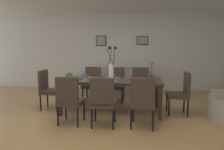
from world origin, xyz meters
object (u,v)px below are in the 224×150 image
Objects in this scene: dining_chair_head_west at (48,88)px; bowl_near_left at (80,79)px; side_table at (151,86)px; table_lamp at (151,66)px; dining_chair_mid_right at (140,83)px; framed_picture_center at (142,41)px; dining_chair_near_right at (92,82)px; bowl_far_right at (113,76)px; dining_chair_near_left at (69,98)px; bowl_far_left at (110,79)px; dining_chair_mid_left at (143,100)px; centerpiece_vase at (111,67)px; dining_chair_far_right at (116,83)px; dining_chair_far_left at (103,100)px; sofa at (116,85)px; framed_picture_left at (101,41)px; bowl_near_right at (85,76)px; dining_table at (111,82)px; potted_plant at (68,82)px; dining_chair_head_east at (181,91)px.

dining_chair_head_west is 5.41× the size of bowl_near_left.
table_lamp is at bearing 0.00° from side_table.
dining_chair_mid_right is 2.04m from framed_picture_center.
dining_chair_near_right reaches higher than bowl_far_right.
dining_chair_near_right reaches higher than side_table.
dining_chair_near_right is at bearing 89.68° from dining_chair_near_left.
dining_chair_mid_left is at bearing -43.72° from bowl_far_left.
centerpiece_vase is at bearing -105.51° from framed_picture_center.
centerpiece_vase is 2.72m from framed_picture_center.
dining_chair_mid_right is (0.63, -0.03, 0.00)m from dining_chair_far_right.
bowl_far_left is (0.02, 0.71, 0.27)m from dining_chair_far_left.
sofa is at bearing 106.13° from dining_chair_mid_left.
bowl_near_left is at bearing -120.54° from dining_chair_far_right.
bowl_far_right is at bearing -85.74° from sofa.
bowl_far_left is 3.00m from framed_picture_left.
dining_chair_near_left is at bearing -90.03° from bowl_near_right.
dining_chair_near_right is 5.41× the size of bowl_far_left.
dining_chair_far_right is at bearing 89.39° from bowl_far_right.
dining_chair_far_right is (0.03, 1.84, 0.00)m from dining_chair_far_left.
dining_chair_far_right is 5.41× the size of bowl_near_left.
bowl_far_left is 0.45× the size of framed_picture_center.
dining_table is 0.70m from bowl_near_left.
dining_chair_mid_left is 0.98m from bowl_far_left.
sofa is 1.49m from potted_plant.
dining_chair_far_left is 0.99m from bowl_near_left.
bowl_far_left is at bearing -8.74° from dining_chair_head_west.
centerpiece_vase is 1.44× the size of table_lamp.
dining_chair_near_right is at bearing 125.61° from centerpiece_vase.
centerpiece_vase reaches higher than dining_chair_far_left.
table_lamp is at bearing 62.63° from centerpiece_vase.
dining_chair_far_right is at bearing 149.36° from dining_chair_head_east.
centerpiece_vase reaches higher than bowl_far_left.
dining_chair_far_right is 1.00× the size of dining_chair_mid_right.
side_table is at bearing 45.46° from bowl_near_right.
dining_chair_head_east is 1.25× the size of centerpiece_vase.
table_lamp is at bearing 70.47° from dining_chair_far_left.
dining_chair_head_west is (-2.14, -0.87, 0.00)m from dining_chair_mid_right.
dining_table is 2.39× the size of dining_chair_head_east.
bowl_far_right is at bearing 0.00° from bowl_near_right.
bowl_near_left is (-0.64, 0.71, 0.27)m from dining_chair_far_left.
dining_table is 2.39× the size of dining_chair_near_right.
dining_chair_far_left is at bearing -71.15° from dining_chair_near_right.
dining_table is 1.12m from dining_chair_mid_left.
dining_chair_far_left is 1.00× the size of dining_chair_head_west.
dining_chair_mid_left is 2.35m from dining_chair_head_west.
side_table is at bearing 45.27° from dining_chair_far_right.
dining_chair_mid_right is 2.31m from dining_chair_head_west.
potted_plant is at bearing -134.27° from framed_picture_left.
dining_chair_near_right is 5.41× the size of bowl_near_right.
bowl_near_right is 0.25× the size of potted_plant.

